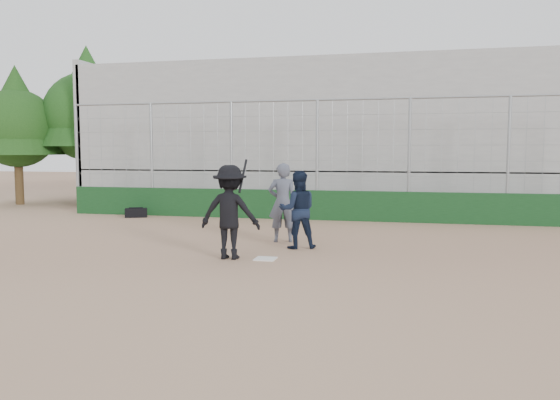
% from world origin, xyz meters
% --- Properties ---
extents(ground, '(90.00, 90.00, 0.00)m').
position_xyz_m(ground, '(0.00, 0.00, 0.00)').
color(ground, '#825E46').
rests_on(ground, ground).
extents(home_plate, '(0.44, 0.44, 0.02)m').
position_xyz_m(home_plate, '(0.00, 0.00, 0.01)').
color(home_plate, white).
rests_on(home_plate, ground).
extents(backstop, '(18.10, 0.25, 4.04)m').
position_xyz_m(backstop, '(0.00, 7.00, 0.96)').
color(backstop, '#113516').
rests_on(backstop, ground).
extents(bleachers, '(20.25, 6.70, 6.98)m').
position_xyz_m(bleachers, '(0.00, 11.95, 2.92)').
color(bleachers, gray).
rests_on(bleachers, ground).
extents(tree_left, '(4.48, 4.48, 7.00)m').
position_xyz_m(tree_left, '(-11.00, 11.00, 4.39)').
color(tree_left, '#361E13').
rests_on(tree_left, ground).
extents(tree_right, '(3.84, 3.84, 6.00)m').
position_xyz_m(tree_right, '(-13.50, 9.50, 3.76)').
color(tree_right, '#3C2A16').
rests_on(tree_right, ground).
extents(batter_at_plate, '(1.31, 0.82, 2.13)m').
position_xyz_m(batter_at_plate, '(-0.76, -0.08, 1.00)').
color(batter_at_plate, black).
rests_on(batter_at_plate, ground).
extents(catcher_crouched, '(1.07, 0.95, 1.23)m').
position_xyz_m(catcher_crouched, '(0.42, 1.43, 0.62)').
color(catcher_crouched, black).
rests_on(catcher_crouched, ground).
extents(umpire, '(0.83, 0.66, 1.80)m').
position_xyz_m(umpire, '(-0.14, 2.30, 0.90)').
color(umpire, '#4D5261').
rests_on(umpire, ground).
extents(equipment_bag, '(0.81, 0.58, 0.36)m').
position_xyz_m(equipment_bag, '(-6.27, 6.26, 0.16)').
color(equipment_bag, black).
rests_on(equipment_bag, ground).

